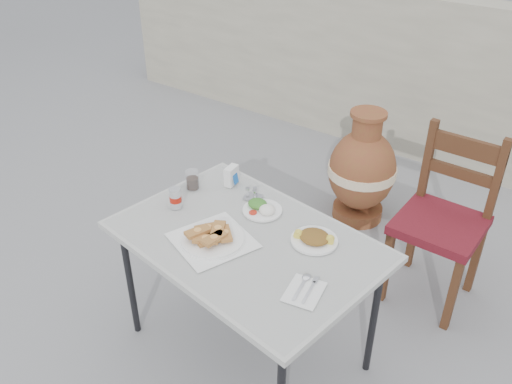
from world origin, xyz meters
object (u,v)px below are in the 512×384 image
Objects in this scene: pide_plate at (212,235)px; salad_rice_plate at (262,208)px; salad_chopped_plate at (314,238)px; cola_glass at (192,181)px; condiment_caddy at (253,195)px; soda_can at (175,198)px; chair at (443,219)px; terracotta_urn at (362,171)px; napkin_holder at (231,176)px; cafe_table at (246,247)px.

salad_rice_plate is at bearing 82.53° from pide_plate.
salad_chopped_plate is at bearing -9.90° from salad_rice_plate.
condiment_caddy is at bearing 18.57° from cola_glass.
pide_plate is 0.31m from soda_can.
terracotta_urn is at bearing 148.40° from chair.
pide_plate is at bearing -122.11° from chair.
soda_can reaches higher than terracotta_urn.
salad_rice_plate is at bearing -88.53° from terracotta_urn.
cola_glass reaches higher than condiment_caddy.
napkin_holder is at bearing 47.08° from cola_glass.
soda_can is at bearing 162.27° from pide_plate.
napkin_holder is (-0.21, 0.40, 0.02)m from pide_plate.
salad_chopped_plate is 0.21× the size of chair.
terracotta_urn reaches higher than condiment_caddy.
condiment_caddy is at bearing 47.87° from soda_can.
salad_chopped_plate is 1.26m from terracotta_urn.
cafe_table is at bearing 0.50° from soda_can.
soda_can is (-0.33, -0.20, 0.03)m from salad_rice_plate.
cafe_table is 3.08× the size of pide_plate.
salad_rice_plate is 0.19× the size of chair.
salad_chopped_plate is 2.15× the size of cola_glass.
cafe_table is at bearing 44.15° from pide_plate.
salad_rice_plate is at bearing -32.00° from condiment_caddy.
cafe_table is 0.41m from soda_can.
condiment_caddy is (-0.06, 0.36, -0.01)m from pide_plate.
chair is at bearing 57.26° from pide_plate.
chair reaches higher than condiment_caddy.
pide_plate reaches higher than condiment_caddy.
salad_chopped_plate is at bearing -22.78° from napkin_holder.
cola_glass is (-0.44, 0.16, 0.09)m from cafe_table.
condiment_caddy is at bearing 99.02° from pide_plate.
cafe_table is 0.22m from salad_rice_plate.
soda_can is 0.31m from napkin_holder.
soda_can is 1.09× the size of condiment_caddy.
condiment_caddy is at bearing -136.61° from chair.
napkin_holder reaches higher than terracotta_urn.
pide_plate is 1.96× the size of salad_chopped_plate.
pide_plate is 1.22m from chair.
chair is (0.71, 0.65, -0.21)m from condiment_caddy.
salad_rice_plate is 1.91× the size of napkin_holder.
pide_plate is 4.12× the size of napkin_holder.
pide_plate is 4.22× the size of cola_glass.
pide_plate is 0.43m from cola_glass.
salad_rice_plate is 0.38m from cola_glass.
salad_rice_plate is 1.95× the size of cola_glass.
soda_can is 1.41m from terracotta_urn.
condiment_caddy is at bearing -93.63° from terracotta_urn.
napkin_holder is (0.08, 0.30, -0.00)m from soda_can.
pide_plate is 0.42× the size of chair.
cafe_table is 1.30× the size of chair.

